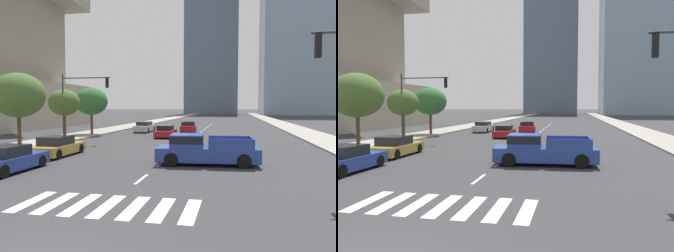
{
  "view_description": "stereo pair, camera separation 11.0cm",
  "coord_description": "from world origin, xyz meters",
  "views": [
    {
      "loc": [
        3.94,
        -5.41,
        3.19
      ],
      "look_at": [
        0.0,
        14.38,
        2.0
      ],
      "focal_mm": 35.08,
      "sensor_mm": 36.0,
      "label": 1
    },
    {
      "loc": [
        4.04,
        -5.39,
        3.19
      ],
      "look_at": [
        0.0,
        14.38,
        2.0
      ],
      "focal_mm": 35.08,
      "sensor_mm": 36.0,
      "label": 2
    }
  ],
  "objects": [
    {
      "name": "sedan_blue_0",
      "position": [
        -6.83,
        8.64,
        0.6
      ],
      "size": [
        1.91,
        4.25,
        1.32
      ],
      "rotation": [
        0.0,
        0.0,
        1.55
      ],
      "color": "navy",
      "rests_on": "ground"
    },
    {
      "name": "lane_divider_center",
      "position": [
        0.0,
        32.38,
        0.0
      ],
      "size": [
        0.14,
        50.0,
        0.01
      ],
      "color": "silver",
      "rests_on": "ground"
    },
    {
      "name": "sedan_silver_3",
      "position": [
        -6.97,
        34.37,
        0.62
      ],
      "size": [
        1.82,
        4.53,
        1.32
      ],
      "rotation": [
        0.0,
        0.0,
        1.57
      ],
      "color": "#B7BABF",
      "rests_on": "ground"
    },
    {
      "name": "crosswalk_near",
      "position": [
        0.0,
        4.38,
        0.0
      ],
      "size": [
        5.85,
        2.48,
        0.01
      ],
      "color": "silver",
      "rests_on": "ground"
    },
    {
      "name": "sidewalk_west",
      "position": [
        -12.42,
        30.0,
        0.07
      ],
      "size": [
        4.0,
        260.0,
        0.15
      ],
      "primitive_type": "cube",
      "color": "gray",
      "rests_on": "ground"
    },
    {
      "name": "sedan_red_2",
      "position": [
        -2.99,
        28.2,
        0.58
      ],
      "size": [
        1.88,
        4.86,
        1.27
      ],
      "rotation": [
        0.0,
        0.0,
        1.61
      ],
      "color": "maroon",
      "rests_on": "ground"
    },
    {
      "name": "sidewalk_east",
      "position": [
        12.42,
        30.0,
        0.07
      ],
      "size": [
        4.0,
        260.0,
        0.15
      ],
      "primitive_type": "cube",
      "color": "gray",
      "rests_on": "ground"
    },
    {
      "name": "street_tree_nearest",
      "position": [
        -11.62,
        16.21,
        4.03
      ],
      "size": [
        3.87,
        3.87,
        5.53
      ],
      "color": "#4C3823",
      "rests_on": "sidewalk_west"
    },
    {
      "name": "traffic_signal_far",
      "position": [
        -9.56,
        21.96,
        4.27
      ],
      "size": [
        4.8,
        0.28,
        6.0
      ],
      "color": "#333335",
      "rests_on": "sidewalk_west"
    },
    {
      "name": "pickup_truck",
      "position": [
        2.29,
        12.6,
        0.81
      ],
      "size": [
        5.68,
        2.44,
        1.67
      ],
      "rotation": [
        0.0,
        0.0,
        3.21
      ],
      "color": "navy",
      "rests_on": "ground"
    },
    {
      "name": "street_tree_third",
      "position": [
        -11.62,
        28.92,
        3.78
      ],
      "size": [
        3.6,
        3.6,
        5.18
      ],
      "color": "#4C3823",
      "rests_on": "sidewalk_west"
    },
    {
      "name": "street_tree_second",
      "position": [
        -11.62,
        22.88,
        3.55
      ],
      "size": [
        2.9,
        2.9,
        4.66
      ],
      "color": "#4C3823",
      "rests_on": "sidewalk_west"
    },
    {
      "name": "sedan_red_1",
      "position": [
        -1.55,
        35.37,
        0.61
      ],
      "size": [
        2.16,
        4.39,
        1.31
      ],
      "rotation": [
        0.0,
        0.0,
        1.65
      ],
      "color": "maroon",
      "rests_on": "ground"
    },
    {
      "name": "office_tower_left_skyline",
      "position": [
        -5.89,
        149.78,
        40.28
      ],
      "size": [
        23.31,
        23.53,
        81.61
      ],
      "color": "slate",
      "rests_on": "ground"
    },
    {
      "name": "office_tower_center_skyline",
      "position": [
        28.1,
        135.61,
        43.12
      ],
      "size": [
        26.04,
        27.83,
        94.03
      ],
      "color": "#7A93A8",
      "rests_on": "ground"
    },
    {
      "name": "sedan_gold_4",
      "position": [
        -7.23,
        13.93,
        0.59
      ],
      "size": [
        1.92,
        4.29,
        1.29
      ],
      "rotation": [
        0.0,
        0.0,
        1.56
      ],
      "color": "#B28E38",
      "rests_on": "ground"
    }
  ]
}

